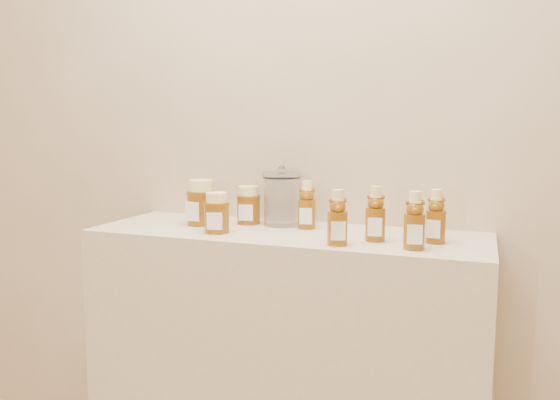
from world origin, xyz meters
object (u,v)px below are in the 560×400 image
at_px(display_table, 285,372).
at_px(glass_canister, 282,196).
at_px(bear_bottle_back_left, 307,201).
at_px(honey_jar_left, 201,202).
at_px(bear_bottle_front_left, 338,214).

relative_size(display_table, glass_canister, 6.39).
relative_size(bear_bottle_back_left, glass_canister, 0.91).
xyz_separation_m(display_table, glass_canister, (-0.05, 0.10, 0.54)).
bearing_deg(bear_bottle_back_left, glass_canister, 152.41).
height_order(display_table, glass_canister, glass_canister).
bearing_deg(honey_jar_left, display_table, 7.63).
xyz_separation_m(display_table, bear_bottle_front_left, (0.20, -0.13, 0.53)).
relative_size(honey_jar_left, glass_canister, 0.78).
xyz_separation_m(bear_bottle_back_left, glass_canister, (-0.09, 0.03, 0.01)).
relative_size(bear_bottle_front_left, honey_jar_left, 1.16).
bearing_deg(glass_canister, bear_bottle_front_left, -43.28).
bearing_deg(honey_jar_left, bear_bottle_back_left, 19.89).
bearing_deg(display_table, glass_canister, 115.96).
relative_size(display_table, honey_jar_left, 8.22).
distance_m(display_table, honey_jar_left, 0.60).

